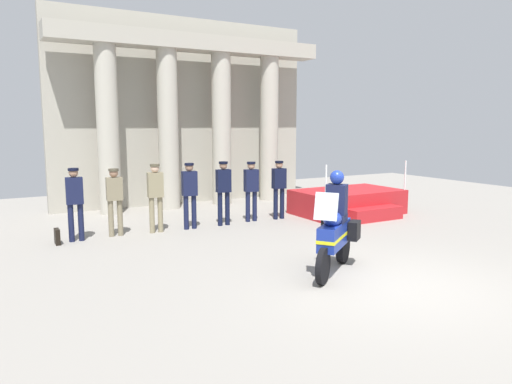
{
  "coord_description": "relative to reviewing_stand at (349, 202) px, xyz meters",
  "views": [
    {
      "loc": [
        -5.97,
        -5.74,
        2.74
      ],
      "look_at": [
        -0.76,
        3.49,
        1.23
      ],
      "focal_mm": 33.62,
      "sensor_mm": 36.0,
      "label": 1
    }
  ],
  "objects": [
    {
      "name": "reviewing_stand",
      "position": [
        0.0,
        0.0,
        0.0
      ],
      "size": [
        3.18,
        2.42,
        1.64
      ],
      "color": "#B21E23",
      "rests_on": "ground_plane"
    },
    {
      "name": "officer_in_row_2",
      "position": [
        -5.93,
        0.43,
        0.68
      ],
      "size": [
        0.4,
        0.26,
        1.75
      ],
      "rotation": [
        0.0,
        0.0,
        3.04
      ],
      "color": "#847A5B",
      "rests_on": "ground_plane"
    },
    {
      "name": "briefcase_on_ground",
      "position": [
        -8.3,
        0.36,
        -0.18
      ],
      "size": [
        0.1,
        0.32,
        0.36
      ],
      "primitive_type": "cube",
      "color": "black",
      "rests_on": "ground_plane"
    },
    {
      "name": "ground_plane",
      "position": [
        -3.62,
        -5.47,
        -0.36
      ],
      "size": [
        28.0,
        28.0,
        0.0
      ],
      "primitive_type": "plane",
      "color": "gray"
    },
    {
      "name": "officer_in_row_5",
      "position": [
        -3.15,
        0.48,
        0.64
      ],
      "size": [
        0.4,
        0.26,
        1.69
      ],
      "rotation": [
        0.0,
        0.0,
        3.04
      ],
      "color": "#141938",
      "rests_on": "ground_plane"
    },
    {
      "name": "colonnade_backdrop",
      "position": [
        -3.5,
        4.18,
        2.89
      ],
      "size": [
        9.07,
        1.5,
        6.28
      ],
      "color": "#A49F91",
      "rests_on": "ground_plane"
    },
    {
      "name": "officer_in_row_6",
      "position": [
        -2.28,
        0.39,
        0.64
      ],
      "size": [
        0.4,
        0.26,
        1.69
      ],
      "rotation": [
        0.0,
        0.0,
        3.04
      ],
      "color": "black",
      "rests_on": "ground_plane"
    },
    {
      "name": "officer_in_row_0",
      "position": [
        -7.86,
        0.46,
        0.66
      ],
      "size": [
        0.4,
        0.26,
        1.73
      ],
      "rotation": [
        0.0,
        0.0,
        3.04
      ],
      "color": "#141938",
      "rests_on": "ground_plane"
    },
    {
      "name": "officer_in_row_3",
      "position": [
        -5.03,
        0.4,
        0.67
      ],
      "size": [
        0.4,
        0.26,
        1.74
      ],
      "rotation": [
        0.0,
        0.0,
        3.04
      ],
      "color": "#141938",
      "rests_on": "ground_plane"
    },
    {
      "name": "motorcycle_with_rider",
      "position": [
        -4.05,
        -4.38,
        0.44
      ],
      "size": [
        1.74,
        1.35,
        1.9
      ],
      "rotation": [
        0.0,
        0.0,
        3.78
      ],
      "color": "black",
      "rests_on": "ground_plane"
    },
    {
      "name": "officer_in_row_4",
      "position": [
        -4.06,
        0.38,
        0.67
      ],
      "size": [
        0.4,
        0.26,
        1.74
      ],
      "rotation": [
        0.0,
        0.0,
        3.04
      ],
      "color": "black",
      "rests_on": "ground_plane"
    },
    {
      "name": "officer_in_row_1",
      "position": [
        -6.92,
        0.54,
        0.63
      ],
      "size": [
        0.4,
        0.26,
        1.67
      ],
      "rotation": [
        0.0,
        0.0,
        3.04
      ],
      "color": "#7A7056",
      "rests_on": "ground_plane"
    }
  ]
}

